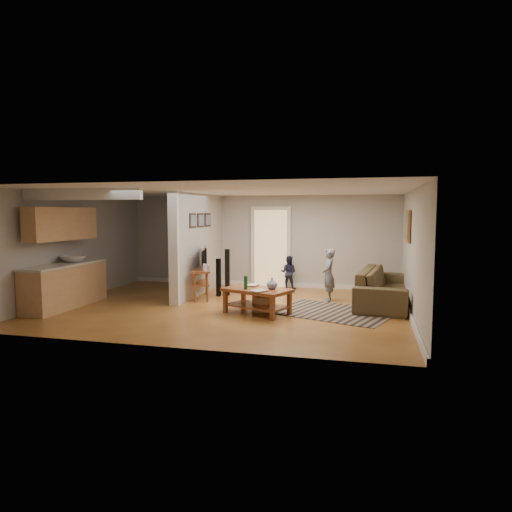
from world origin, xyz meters
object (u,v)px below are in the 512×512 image
at_px(speaker_left, 219,277).
at_px(speaker_right, 227,272).
at_px(sofa, 385,305).
at_px(coffee_table, 258,294).
at_px(toddler, 288,289).
at_px(tv_console, 201,271).
at_px(child, 328,301).
at_px(toy_basket, 264,302).

xyz_separation_m(speaker_left, speaker_right, (0.17, 0.20, 0.11)).
relative_size(sofa, coffee_table, 1.82).
bearing_deg(toddler, tv_console, 49.57).
distance_m(child, toddler, 1.83).
relative_size(coffee_table, toddler, 1.68).
distance_m(toy_basket, toddler, 2.81).
height_order(tv_console, toy_basket, tv_console).
relative_size(tv_console, child, 0.99).
xyz_separation_m(coffee_table, toy_basket, (0.05, 0.27, -0.22)).
relative_size(coffee_table, speaker_right, 1.31).
height_order(sofa, toy_basket, toy_basket).
bearing_deg(coffee_table, sofa, 31.80).
height_order(speaker_right, toy_basket, speaker_right).
relative_size(toy_basket, child, 0.40).
relative_size(sofa, toy_basket, 5.57).
height_order(child, toddler, child).
bearing_deg(speaker_left, tv_console, -123.10).
bearing_deg(toddler, sofa, 152.64).
bearing_deg(speaker_right, toddler, 35.55).
xyz_separation_m(sofa, tv_console, (-4.24, -0.29, 0.64)).
distance_m(coffee_table, speaker_left, 2.15).
height_order(sofa, speaker_right, speaker_right).
xyz_separation_m(tv_console, toy_basket, (1.76, -1.01, -0.46)).
bearing_deg(coffee_table, child, 53.16).
xyz_separation_m(toy_basket, toddler, (0.02, 2.81, -0.18)).
height_order(toy_basket, child, child).
bearing_deg(child, toddler, -145.05).
xyz_separation_m(speaker_right, child, (2.49, -0.15, -0.57)).
distance_m(speaker_left, speaker_right, 0.28).
bearing_deg(toddler, speaker_left, 48.84).
distance_m(speaker_left, toddler, 2.12).
bearing_deg(toy_basket, coffee_table, -101.22).
bearing_deg(speaker_right, coffee_table, -64.31).
bearing_deg(toddler, toy_basket, 93.80).
xyz_separation_m(coffee_table, toddler, (0.08, 3.08, -0.40)).
relative_size(child, toddler, 1.36).
bearing_deg(child, coffee_table, -42.06).
bearing_deg(speaker_right, toy_basket, -58.73).
bearing_deg(tv_console, sofa, -17.72).
bearing_deg(sofa, child, 91.84).
bearing_deg(speaker_left, speaker_right, 58.70).
bearing_deg(sofa, speaker_right, 92.90).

